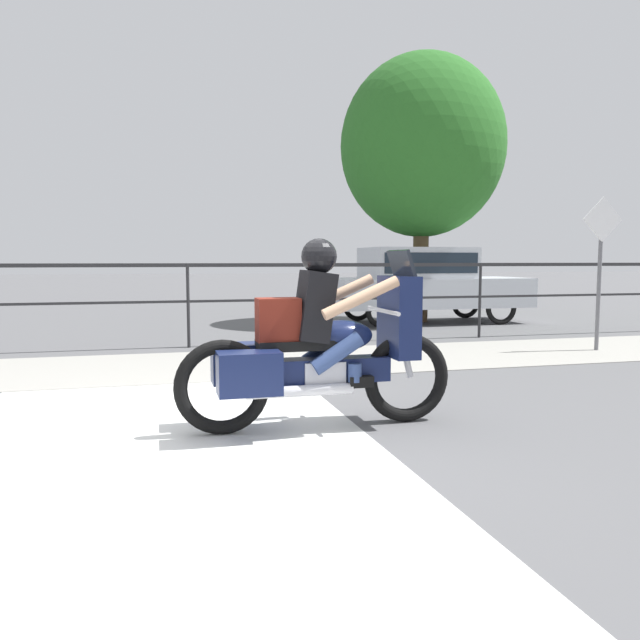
% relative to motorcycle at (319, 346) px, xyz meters
% --- Properties ---
extents(ground_plane, '(120.00, 120.00, 0.00)m').
position_rel_motorcycle_xyz_m(ground_plane, '(-0.80, -0.05, -0.69)').
color(ground_plane, '#565659').
extents(sidewalk_band, '(44.00, 2.40, 0.01)m').
position_rel_motorcycle_xyz_m(sidewalk_band, '(-0.80, 3.35, -0.68)').
color(sidewalk_band, '#99968E').
rests_on(sidewalk_band, ground).
extents(crosswalk_band, '(3.18, 6.00, 0.01)m').
position_rel_motorcycle_xyz_m(crosswalk_band, '(-1.27, -0.25, -0.68)').
color(crosswalk_band, silver).
rests_on(crosswalk_band, ground).
extents(fence_railing, '(36.00, 0.05, 1.33)m').
position_rel_motorcycle_xyz_m(fence_railing, '(-0.80, 5.12, 0.36)').
color(fence_railing, '#232326').
rests_on(fence_railing, ground).
extents(motorcycle, '(2.32, 0.76, 1.56)m').
position_rel_motorcycle_xyz_m(motorcycle, '(0.00, 0.00, 0.00)').
color(motorcycle, black).
rests_on(motorcycle, ground).
extents(parked_car, '(4.36, 1.73, 1.65)m').
position_rel_motorcycle_xyz_m(parked_car, '(4.41, 7.79, 0.26)').
color(parked_car, '#B7BCC4').
rests_on(parked_car, ground).
extents(street_sign, '(0.68, 0.06, 2.33)m').
position_rel_motorcycle_xyz_m(street_sign, '(5.23, 3.18, 0.77)').
color(street_sign, slate).
rests_on(street_sign, ground).
extents(tree_behind_sign, '(3.59, 3.59, 5.84)m').
position_rel_motorcycle_xyz_m(tree_behind_sign, '(4.45, 8.05, 3.17)').
color(tree_behind_sign, brown).
rests_on(tree_behind_sign, ground).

